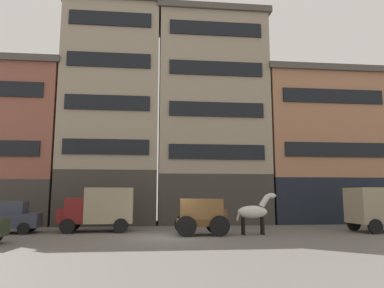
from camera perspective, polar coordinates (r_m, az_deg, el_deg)
name	(u,v)px	position (r m, az deg, el deg)	size (l,w,h in m)	color
ground_plane	(170,237)	(19.32, -3.64, -14.73)	(120.00, 120.00, 0.00)	#605B56
building_center_left	(112,112)	(29.03, -12.78, 5.09)	(7.74, 5.72, 17.41)	#38332D
building_center_right	(211,117)	(29.14, 3.12, 4.44)	(9.00, 5.72, 17.01)	#38332D
building_far_right	(320,146)	(31.54, 19.92, -0.28)	(10.14, 5.72, 12.42)	black
cargo_wagon	(202,214)	(19.91, 1.66, -11.23)	(2.91, 1.51, 1.98)	brown
draft_horse	(254,211)	(20.51, 10.00, -10.67)	(2.34, 0.61, 2.30)	beige
delivery_truck_near	(100,208)	(22.43, -14.66, -9.91)	(4.41, 2.26, 2.62)	maroon
delivery_truck_far	(383,208)	(24.54, 28.39, -9.03)	(4.48, 2.44, 2.62)	gray
sedan_light	(7,217)	(23.41, -27.73, -10.42)	(3.81, 2.09, 1.83)	#333847
fire_hydrant_curbside	(351,220)	(28.11, 24.24, -11.08)	(0.24, 0.24, 0.83)	maroon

